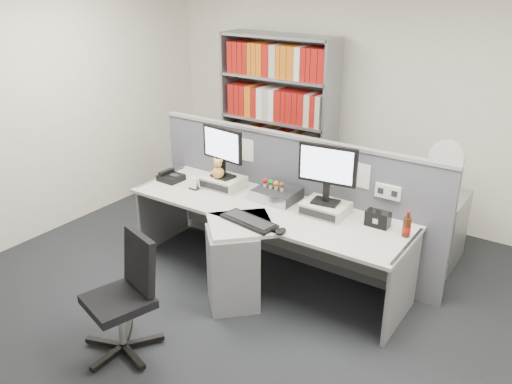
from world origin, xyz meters
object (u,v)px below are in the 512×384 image
Objects in this scene: mouse at (281,231)px; shelving_unit at (278,123)px; cola_bottle at (407,227)px; desk_fan at (446,161)px; filing_cabinet at (436,229)px; office_chair at (127,293)px; monitor_left at (222,148)px; monitor_right at (327,169)px; desktop_pc at (277,194)px; desk at (252,243)px; desk_calendar at (194,184)px; desk_phone at (171,177)px; speaker at (378,219)px; keyboard at (249,221)px.

shelving_unit is (-1.28, 2.00, 0.23)m from mouse.
cola_bottle is 1.06m from desk_fan.
filing_cabinet is 2.99m from office_chair.
mouse is at bearing -28.59° from monitor_left.
monitor_left is 1.10m from monitor_right.
monitor_left is 2.07m from desk_fan.
desk_fan is at bearing 39.07° from desktop_pc.
desk is at bearing -32.37° from monitor_left.
monitor_right is 2.36× the size of cola_bottle.
mouse is at bearing -15.66° from desk_calendar.
speaker is (2.10, 0.19, 0.03)m from desk_phone.
office_chair reaches higher than desktop_pc.
shelving_unit is at bearing 101.38° from monitor_left.
desk_calendar is 0.06× the size of shelving_unit.
desk_phone is at bearing 120.81° from office_chair.
keyboard is 2.41× the size of cola_bottle.
desk_calendar is at bearing 167.48° from desk.
mouse is at bearing -148.31° from cola_bottle.
mouse is (0.32, -0.02, 0.01)m from keyboard.
keyboard is at bearing -149.02° from speaker.
filing_cabinet is at bearing 90.00° from desk_fan.
monitor_right is at bearing 49.39° from keyboard.
desk_calendar reaches higher than keyboard.
monitor_left is at bearing -150.64° from desk_fan.
mouse is 0.13× the size of office_chair.
desk_phone is 2.01× the size of desk_calendar.
mouse is 0.99m from cola_bottle.
office_chair is at bearing -120.09° from filing_cabinet.
filing_cabinet is 0.77× the size of office_chair.
shelving_unit is 2.21× the size of office_chair.
shelving_unit is 3.68× the size of desk_fan.
cola_bottle is at bearing 23.03° from keyboard.
speaker is at bearing -37.67° from shelving_unit.
monitor_left is at bearing 101.00° from office_chair.
speaker reaches higher than desk_phone.
office_chair is at bearing -100.16° from desktop_pc.
speaker is (0.58, 0.57, 0.04)m from mouse.
cola_bottle is at bearing -89.14° from filing_cabinet.
desk_fan reaches higher than keyboard.
shelving_unit is at bearing 101.18° from office_chair.
filing_cabinet is 1.29× the size of desk_fan.
desk_phone reaches higher than filing_cabinet.
desktop_pc is 3.18× the size of mouse.
desktop_pc is 1.65m from office_chair.
shelving_unit reaches higher than monitor_left.
monitor_left is 4.31× the size of desk_calendar.
monitor_right is at bearing 77.79° from mouse.
desk_phone is 0.42× the size of desk_fan.
desk_calendar reaches higher than desktop_pc.
desk_calendar is 0.12× the size of office_chair.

